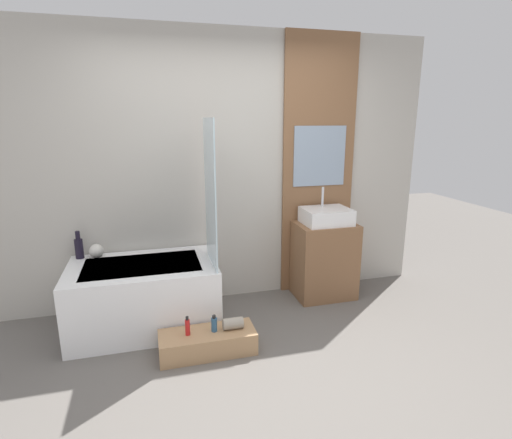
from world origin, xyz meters
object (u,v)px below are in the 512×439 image
(sink, at_px, (326,216))
(vase_round_light, at_px, (97,251))
(vase_tall_dark, at_px, (79,247))
(bottle_soap_primary, at_px, (188,327))
(bottle_soap_secondary, at_px, (214,324))
(wooden_step_bench, at_px, (208,342))
(bathtub, at_px, (144,295))

(sink, distance_m, vase_round_light, 2.19)
(vase_tall_dark, height_order, bottle_soap_primary, vase_tall_dark)
(vase_tall_dark, height_order, bottle_soap_secondary, vase_tall_dark)
(wooden_step_bench, distance_m, vase_tall_dark, 1.46)
(bathtub, height_order, bottle_soap_primary, bathtub)
(vase_round_light, bearing_deg, bottle_soap_secondary, -43.03)
(sink, relative_size, vase_tall_dark, 1.84)
(bathtub, xyz_separation_m, vase_round_light, (-0.39, 0.28, 0.35))
(bottle_soap_primary, distance_m, bottle_soap_secondary, 0.21)
(wooden_step_bench, xyz_separation_m, bottle_soap_secondary, (0.06, 0.00, 0.15))
(bathtub, height_order, wooden_step_bench, bathtub)
(wooden_step_bench, relative_size, bottle_soap_primary, 4.88)
(bottle_soap_primary, bearing_deg, vase_tall_dark, 134.10)
(bathtub, xyz_separation_m, bottle_soap_primary, (0.32, -0.57, -0.04))
(wooden_step_bench, bearing_deg, bathtub, 129.34)
(bottle_soap_secondary, bearing_deg, wooden_step_bench, 180.00)
(bathtub, distance_m, vase_round_light, 0.60)
(vase_round_light, height_order, bottle_soap_primary, vase_round_light)
(vase_tall_dark, relative_size, bottle_soap_primary, 1.63)
(bathtub, height_order, vase_tall_dark, vase_tall_dark)
(wooden_step_bench, bearing_deg, sink, 29.00)
(wooden_step_bench, height_order, bottle_soap_primary, bottle_soap_primary)
(bottle_soap_secondary, bearing_deg, vase_round_light, 136.97)
(sink, distance_m, bottle_soap_primary, 1.75)
(vase_tall_dark, relative_size, bottle_soap_secondary, 1.85)
(vase_tall_dark, bearing_deg, bathtub, -30.11)
(vase_round_light, bearing_deg, bathtub, -35.95)
(wooden_step_bench, distance_m, bottle_soap_secondary, 0.16)
(bathtub, xyz_separation_m, sink, (1.78, 0.16, 0.56))
(bathtub, xyz_separation_m, wooden_step_bench, (0.47, -0.57, -0.20))
(bathtub, distance_m, vase_tall_dark, 0.73)
(bottle_soap_secondary, bearing_deg, bathtub, 132.56)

